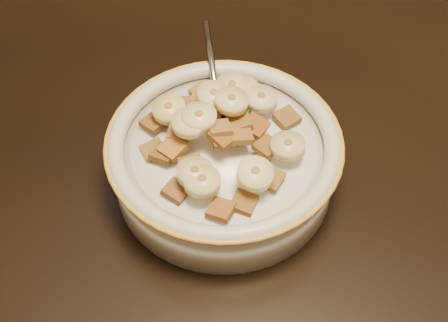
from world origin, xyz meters
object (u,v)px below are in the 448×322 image
(chair, at_px, (379,29))
(cereal_bowl, at_px, (224,165))
(table, at_px, (367,190))
(spoon, at_px, (220,118))

(chair, relative_size, cereal_bowl, 4.22)
(table, distance_m, chair, 0.70)
(chair, height_order, cereal_bowl, chair)
(table, xyz_separation_m, cereal_bowl, (-0.13, -0.05, 0.04))
(cereal_bowl, bearing_deg, chair, 84.27)
(cereal_bowl, xyz_separation_m, spoon, (-0.02, 0.03, 0.03))
(cereal_bowl, bearing_deg, spoon, 117.99)
(table, bearing_deg, chair, 96.51)
(table, xyz_separation_m, chair, (-0.06, 0.63, -0.30))
(table, relative_size, spoon, 28.32)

